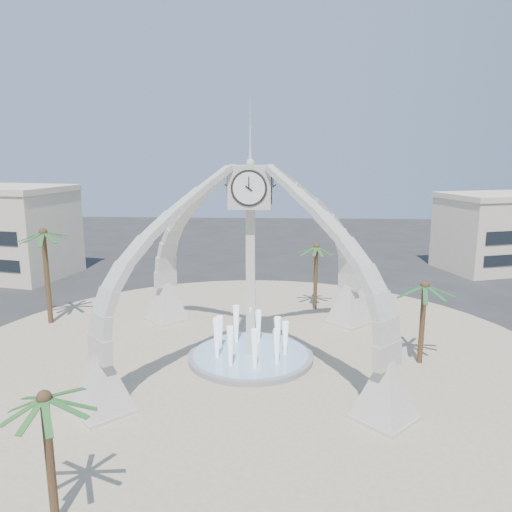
{
  "coord_description": "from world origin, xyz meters",
  "views": [
    {
      "loc": [
        1.94,
        -29.9,
        13.09
      ],
      "look_at": [
        0.23,
        2.0,
        6.4
      ],
      "focal_mm": 35.0,
      "sensor_mm": 36.0,
      "label": 1
    }
  ],
  "objects_px": {
    "clock_tower": "(251,261)",
    "palm_south": "(44,400)",
    "palm_north": "(316,247)",
    "palm_west": "(43,234)",
    "fountain": "(251,356)",
    "palm_east": "(425,286)"
  },
  "relations": [
    {
      "from": "clock_tower",
      "to": "palm_south",
      "type": "xyz_separation_m",
      "value": [
        -6.05,
        -14.8,
        -1.62
      ]
    },
    {
      "from": "palm_north",
      "to": "palm_south",
      "type": "distance_m",
      "value": 27.8
    },
    {
      "from": "palm_south",
      "to": "palm_west",
      "type": "bearing_deg",
      "value": 115.42
    },
    {
      "from": "fountain",
      "to": "palm_north",
      "type": "relative_size",
      "value": 1.32
    },
    {
      "from": "palm_east",
      "to": "palm_west",
      "type": "bearing_deg",
      "value": 167.23
    },
    {
      "from": "clock_tower",
      "to": "palm_east",
      "type": "height_order",
      "value": "clock_tower"
    },
    {
      "from": "palm_east",
      "to": "palm_south",
      "type": "bearing_deg",
      "value": -138.43
    },
    {
      "from": "clock_tower",
      "to": "palm_south",
      "type": "relative_size",
      "value": 3.23
    },
    {
      "from": "palm_east",
      "to": "fountain",
      "type": "bearing_deg",
      "value": -179.75
    },
    {
      "from": "palm_north",
      "to": "palm_east",
      "type": "bearing_deg",
      "value": -61.17
    },
    {
      "from": "clock_tower",
      "to": "palm_west",
      "type": "height_order",
      "value": "clock_tower"
    },
    {
      "from": "palm_south",
      "to": "clock_tower",
      "type": "bearing_deg",
      "value": 67.75
    },
    {
      "from": "fountain",
      "to": "palm_west",
      "type": "height_order",
      "value": "palm_west"
    },
    {
      "from": "fountain",
      "to": "palm_north",
      "type": "bearing_deg",
      "value": 66.22
    },
    {
      "from": "palm_east",
      "to": "palm_west",
      "type": "distance_m",
      "value": 27.42
    },
    {
      "from": "fountain",
      "to": "palm_north",
      "type": "height_order",
      "value": "palm_north"
    },
    {
      "from": "clock_tower",
      "to": "palm_east",
      "type": "bearing_deg",
      "value": 0.25
    },
    {
      "from": "clock_tower",
      "to": "fountain",
      "type": "bearing_deg",
      "value": 90.0
    },
    {
      "from": "fountain",
      "to": "palm_north",
      "type": "xyz_separation_m",
      "value": [
        4.76,
        10.81,
        5.04
      ]
    },
    {
      "from": "clock_tower",
      "to": "fountain",
      "type": "distance_m",
      "value": 6.2
    },
    {
      "from": "clock_tower",
      "to": "fountain",
      "type": "height_order",
      "value": "clock_tower"
    },
    {
      "from": "palm_east",
      "to": "palm_west",
      "type": "xyz_separation_m",
      "value": [
        -26.66,
        6.04,
        2.02
      ]
    }
  ]
}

